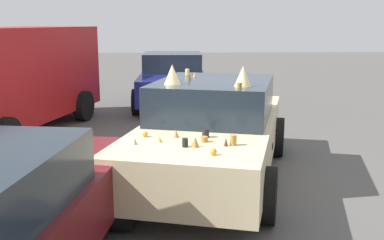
# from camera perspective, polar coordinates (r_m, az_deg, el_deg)

# --- Properties ---
(ground_plane) EXTENTS (60.00, 60.00, 0.00)m
(ground_plane) POSITION_cam_1_polar(r_m,az_deg,el_deg) (7.11, 2.44, -7.10)
(ground_plane) COLOR #514F4C
(art_car_decorated) EXTENTS (4.96, 2.91, 1.75)m
(art_car_decorated) POSITION_cam_1_polar(r_m,az_deg,el_deg) (6.93, 2.53, -1.23)
(art_car_decorated) COLOR beige
(art_car_decorated) RESTS_ON ground
(parked_van_behind_left) EXTENTS (5.60, 3.14, 2.22)m
(parked_van_behind_left) POSITION_cam_1_polar(r_m,az_deg,el_deg) (10.38, -21.98, 5.11)
(parked_van_behind_left) COLOR #B21919
(parked_van_behind_left) RESTS_ON ground
(parked_sedan_far_right) EXTENTS (4.12, 2.05, 1.47)m
(parked_sedan_far_right) POSITION_cam_1_polar(r_m,az_deg,el_deg) (13.12, -2.41, 4.95)
(parked_sedan_far_right) COLOR navy
(parked_sedan_far_right) RESTS_ON ground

